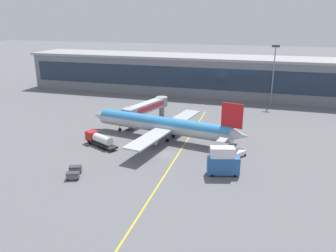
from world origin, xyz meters
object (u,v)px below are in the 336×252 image
at_px(catering_lift, 223,162).
at_px(baggage_cart_0, 73,176).
at_px(main_airliner, 164,125).
at_px(baggage_cart_1, 76,169).
at_px(pushback_tug, 238,153).
at_px(fuel_tanker, 99,139).

bearing_deg(catering_lift, baggage_cart_0, -159.29).
distance_m(main_airliner, catering_lift, 26.06).
bearing_deg(baggage_cart_1, baggage_cart_0, -68.06).
height_order(pushback_tug, baggage_cart_0, baggage_cart_0).
xyz_separation_m(catering_lift, baggage_cart_0, (-29.61, -11.19, -2.28)).
distance_m(pushback_tug, baggage_cart_1, 38.48).
relative_size(pushback_tug, baggage_cart_1, 1.46).
height_order(catering_lift, pushback_tug, catering_lift).
distance_m(catering_lift, baggage_cart_1, 31.96).
xyz_separation_m(catering_lift, pushback_tug, (2.25, 11.49, -2.22)).
height_order(main_airliner, pushback_tug, main_airliner).
bearing_deg(pushback_tug, catering_lift, -101.05).
relative_size(fuel_tanker, baggage_cart_0, 3.57).
relative_size(main_airliner, fuel_tanker, 4.38).
bearing_deg(fuel_tanker, pushback_tug, 5.75).
relative_size(fuel_tanker, pushback_tug, 2.44).
bearing_deg(baggage_cart_0, catering_lift, 20.71).
height_order(fuel_tanker, pushback_tug, fuel_tanker).
xyz_separation_m(catering_lift, baggage_cart_1, (-30.80, -8.22, -2.28)).
bearing_deg(baggage_cart_0, baggage_cart_1, 111.94).
bearing_deg(fuel_tanker, baggage_cart_0, -78.49).
distance_m(fuel_tanker, baggage_cart_0, 19.50).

